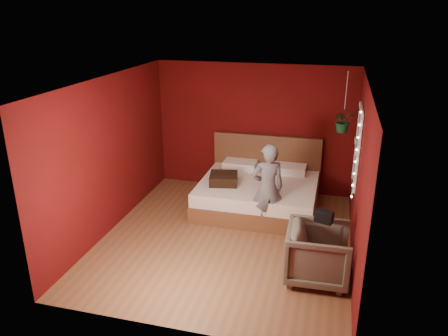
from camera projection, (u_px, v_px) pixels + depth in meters
floor at (226, 239)px, 7.26m from camera, size 4.50×4.50×0.00m
room_walls at (226, 142)px, 6.67m from camera, size 4.04×4.54×2.62m
window at (357, 146)px, 7.08m from camera, size 0.05×0.97×1.27m
fairy_lights at (356, 156)px, 6.61m from camera, size 0.04×0.04×1.45m
bed at (259, 191)px, 8.32m from camera, size 2.18×1.85×1.20m
person at (267, 188)px, 7.30m from camera, size 0.66×0.55×1.54m
armchair at (318, 254)px, 6.07m from camera, size 0.90×0.88×0.80m
handbag at (324, 217)px, 6.06m from camera, size 0.27×0.20×0.18m
throw_pillow at (224, 179)px, 8.06m from camera, size 0.59×0.59×0.18m
hanging_plant at (343, 121)px, 7.69m from camera, size 0.47×0.44×1.08m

